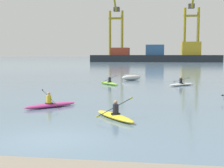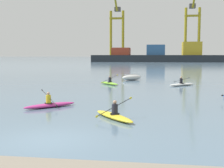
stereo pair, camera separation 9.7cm
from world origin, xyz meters
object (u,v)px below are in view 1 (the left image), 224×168
Objects in this scene: gantry_crane_west_mid at (192,23)px; kayak_yellow at (115,115)px; gantry_crane_west at (116,27)px; container_barge at (157,56)px; kayak_magenta at (50,105)px; kayak_white at (181,84)px; capsized_dinghy at (131,77)px; kayak_lime at (109,83)px.

kayak_yellow is (-17.60, -130.24, -16.99)m from gantry_crane_west_mid.
gantry_crane_west is at bearing 97.36° from kayak_yellow.
container_barge is at bearing 88.94° from kayak_yellow.
kayak_white is at bearing 58.36° from kayak_magenta.
capsized_dinghy is 0.91× the size of kayak_yellow.
kayak_lime is at bearing -100.34° from gantry_crane_west_mid.
capsized_dinghy is 0.91× the size of kayak_lime.
container_barge is 17.80× the size of kayak_lime.
kayak_lime is at bearing 178.14° from kayak_white.
kayak_yellow reaches higher than kayak_white.
kayak_white is 7.60m from kayak_lime.
kayak_lime is at bearing 84.63° from kayak_magenta.
container_barge is 17.75× the size of kayak_yellow.
kayak_lime is (-2.95, 17.62, 0.00)m from kayak_yellow.
container_barge is at bearing -143.85° from gantry_crane_west_mid.
kayak_white is (4.64, 17.37, -0.00)m from kayak_yellow.
kayak_yellow is at bearing -104.96° from kayak_white.
gantry_crane_west_mid is at bearing 80.23° from kayak_magenta.
kayak_yellow is at bearing -82.64° from gantry_crane_west.
kayak_magenta is at bearing -93.22° from container_barge.
gantry_crane_west is 34.92m from gantry_crane_west_mid.
gantry_crane_west_mid reaches higher than capsized_dinghy.
gantry_crane_west_mid is (34.79, -2.89, 0.92)m from gantry_crane_west.
capsized_dinghy is at bearing 80.87° from kayak_magenta.
kayak_lime is (-7.59, 0.25, 0.00)m from kayak_white.
kayak_yellow is 17.98m from kayak_white.
capsized_dinghy is 0.97× the size of kayak_magenta.
capsized_dinghy is at bearing 133.08° from kayak_white.
kayak_lime is at bearing 99.50° from kayak_yellow.
gantry_crane_west reaches higher than container_barge.
container_barge is 27.61m from gantry_crane_west.
kayak_lime reaches higher than kayak_magenta.
kayak_lime is at bearing -108.30° from capsized_dinghy.
container_barge is 1.66× the size of gantry_crane_west.
kayak_lime is (-20.55, -112.62, -16.99)m from gantry_crane_west_mid.
capsized_dinghy is at bearing -99.89° from gantry_crane_west_mid.
gantry_crane_west reaches higher than kayak_magenta.
kayak_yellow reaches higher than capsized_dinghy.
kayak_white is (21.83, -115.75, -16.07)m from gantry_crane_west.
kayak_yellow is at bearing -32.70° from kayak_magenta.
kayak_magenta is (-6.54, -116.19, -2.40)m from container_barge.
kayak_lime is at bearing -92.90° from container_barge.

